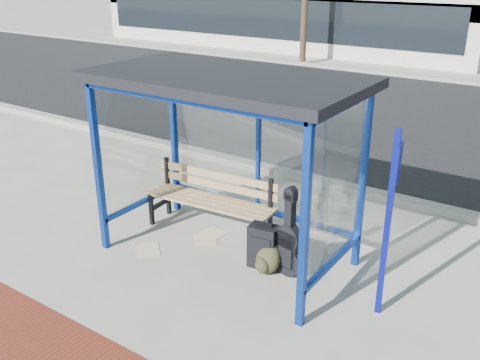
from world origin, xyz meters
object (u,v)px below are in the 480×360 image
Objects in this scene: bench at (211,197)px; backpack at (267,259)px; suitcase at (263,246)px; guitar_bag at (289,245)px.

backpack is at bearing -27.69° from bench.
guitar_bag is at bearing -4.45° from suitcase.
bench is at bearing 175.29° from guitar_bag.
suitcase reaches higher than backpack.
guitar_bag reaches higher than bench.
guitar_bag is 0.34m from backpack.
guitar_bag is (1.51, -0.42, -0.11)m from bench.
suitcase is 1.57× the size of backpack.
backpack is (-0.24, -0.11, -0.22)m from guitar_bag.
bench is 3.15× the size of suitcase.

